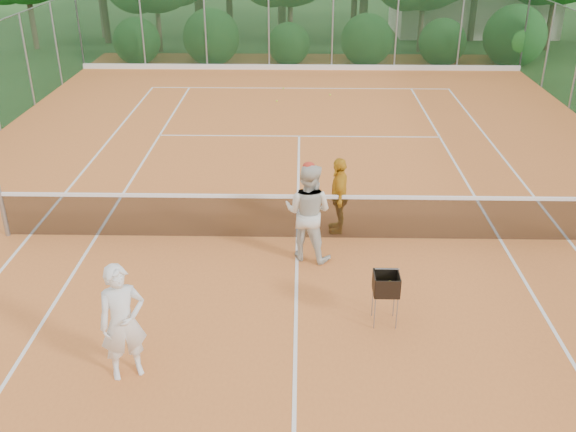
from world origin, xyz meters
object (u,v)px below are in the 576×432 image
object	(u,v)px
player_white	(123,322)
player_yellow	(339,195)
player_center_grp	(308,212)
ball_hopper	(386,285)

from	to	relation	value
player_white	player_yellow	size ratio (longest dim) A/B	1.11
player_center_grp	ball_hopper	bearing A→B (deg)	-60.07
player_center_grp	player_yellow	xyz separation A→B (m)	(0.64, 1.13, -0.16)
player_yellow	player_white	bearing A→B (deg)	-33.36
ball_hopper	player_yellow	bearing A→B (deg)	104.10
player_white	player_center_grp	xyz separation A→B (m)	(2.59, 3.47, 0.07)
player_center_grp	player_white	bearing A→B (deg)	-126.80
player_white	player_yellow	distance (m)	5.62
player_yellow	player_center_grp	bearing A→B (deg)	-27.72
player_white	player_yellow	bearing A→B (deg)	29.59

